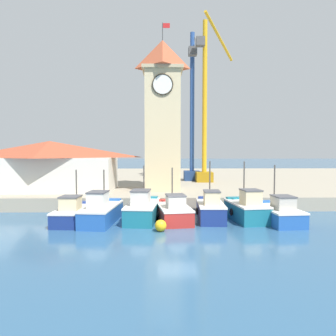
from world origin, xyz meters
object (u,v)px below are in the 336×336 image
(fishing_boat_mid_right, at_px, (247,209))
(clock_tower, at_px, (163,112))
(fishing_boat_left_inner, at_px, (143,209))
(fishing_boat_right_inner, at_px, (278,213))
(fishing_boat_mid_left, at_px, (174,211))
(warehouse_left, at_px, (50,165))
(port_crane_far, at_px, (206,117))
(port_crane_near, at_px, (192,123))
(fishing_boat_left_outer, at_px, (101,212))
(mooring_buoy, at_px, (161,226))
(fishing_boat_far_left, at_px, (74,213))
(fishing_boat_center, at_px, (210,209))

(fishing_boat_mid_right, relative_size, clock_tower, 0.29)
(fishing_boat_left_inner, bearing_deg, fishing_boat_right_inner, -5.06)
(fishing_boat_left_inner, height_order, fishing_boat_mid_left, fishing_boat_left_inner)
(warehouse_left, relative_size, port_crane_far, 0.62)
(fishing_boat_right_inner, relative_size, port_crane_far, 0.24)
(fishing_boat_mid_left, xyz_separation_m, port_crane_near, (3.00, 18.53, 7.78))
(fishing_boat_left_outer, distance_m, fishing_boat_left_inner, 2.93)
(fishing_boat_mid_left, height_order, warehouse_left, warehouse_left)
(fishing_boat_left_inner, xyz_separation_m, warehouse_left, (-9.47, 8.39, 2.79))
(fishing_boat_mid_right, relative_size, warehouse_left, 0.36)
(port_crane_far, xyz_separation_m, mooring_buoy, (-5.42, -19.72, -8.67))
(fishing_boat_right_inner, xyz_separation_m, port_crane_far, (-2.84, 17.35, 8.35))
(fishing_boat_left_outer, height_order, fishing_boat_right_inner, fishing_boat_right_inner)
(fishing_boat_far_left, xyz_separation_m, fishing_boat_center, (9.73, 0.68, 0.12))
(fishing_boat_far_left, relative_size, fishing_boat_left_outer, 0.88)
(fishing_boat_left_outer, bearing_deg, mooring_buoy, -30.89)
(fishing_boat_center, distance_m, port_crane_far, 18.49)
(mooring_buoy, bearing_deg, fishing_boat_far_left, 156.97)
(fishing_boat_mid_left, xyz_separation_m, clock_tower, (-0.77, 8.58, 8.02))
(fishing_boat_mid_right, height_order, clock_tower, clock_tower)
(fishing_boat_mid_right, height_order, warehouse_left, warehouse_left)
(port_crane_near, bearing_deg, port_crane_far, -49.65)
(fishing_boat_mid_left, height_order, fishing_boat_mid_right, fishing_boat_mid_right)
(warehouse_left, bearing_deg, fishing_boat_left_inner, -41.56)
(fishing_boat_left_outer, relative_size, port_crane_far, 0.26)
(warehouse_left, height_order, port_crane_far, port_crane_far)
(fishing_boat_far_left, xyz_separation_m, fishing_boat_right_inner, (14.36, -0.23, 0.01))
(fishing_boat_right_inner, bearing_deg, port_crane_near, 102.78)
(fishing_boat_left_outer, xyz_separation_m, port_crane_far, (9.58, 17.23, 8.25))
(clock_tower, bearing_deg, port_crane_near, 69.27)
(fishing_boat_left_outer, xyz_separation_m, warehouse_left, (-6.63, 9.12, 2.81))
(fishing_boat_left_outer, height_order, clock_tower, clock_tower)
(mooring_buoy, bearing_deg, port_crane_far, 74.63)
(fishing_boat_center, bearing_deg, clock_tower, 112.74)
(fishing_boat_far_left, height_order, fishing_boat_mid_left, fishing_boat_mid_left)
(fishing_boat_mid_left, xyz_separation_m, fishing_boat_right_inner, (7.33, -0.59, -0.01))
(fishing_boat_mid_left, bearing_deg, port_crane_far, 74.97)
(clock_tower, bearing_deg, fishing_boat_right_inner, -48.56)
(fishing_boat_far_left, xyz_separation_m, clock_tower, (6.26, 8.95, 8.05))
(fishing_boat_left_outer, bearing_deg, fishing_boat_center, 5.78)
(clock_tower, height_order, mooring_buoy, clock_tower)
(fishing_boat_far_left, height_order, fishing_boat_right_inner, fishing_boat_right_inner)
(fishing_boat_left_inner, distance_m, port_crane_far, 19.64)
(fishing_boat_left_inner, height_order, mooring_buoy, fishing_boat_left_inner)
(port_crane_near, relative_size, port_crane_far, 0.90)
(port_crane_far, bearing_deg, fishing_boat_center, -96.25)
(fishing_boat_far_left, xyz_separation_m, port_crane_near, (10.02, 18.90, 7.80))
(fishing_boat_left_inner, bearing_deg, clock_tower, 79.94)
(fishing_boat_far_left, distance_m, mooring_buoy, 6.64)
(fishing_boat_right_inner, height_order, port_crane_near, port_crane_near)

